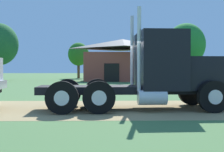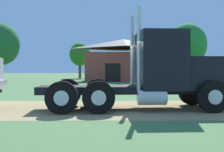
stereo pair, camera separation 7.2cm
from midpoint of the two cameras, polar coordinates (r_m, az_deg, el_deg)
ground_plane at (r=11.86m, az=8.49°, el=-6.11°), size 200.00×200.00×0.00m
dirt_track at (r=11.86m, az=8.49°, el=-6.09°), size 120.00×5.57×0.01m
truck_foreground_white at (r=11.65m, az=9.69°, el=0.53°), size 7.49×2.93×3.73m
shed_building at (r=39.10m, az=2.31°, el=2.93°), size 10.22×7.71×5.43m
tree_left at (r=44.79m, az=-20.48°, el=5.67°), size 5.35×5.35×7.94m
tree_mid at (r=49.94m, az=-6.10°, el=4.13°), size 3.46×3.46×5.90m
tree_right at (r=41.57m, az=14.18°, el=5.82°), size 5.19×5.19×7.68m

